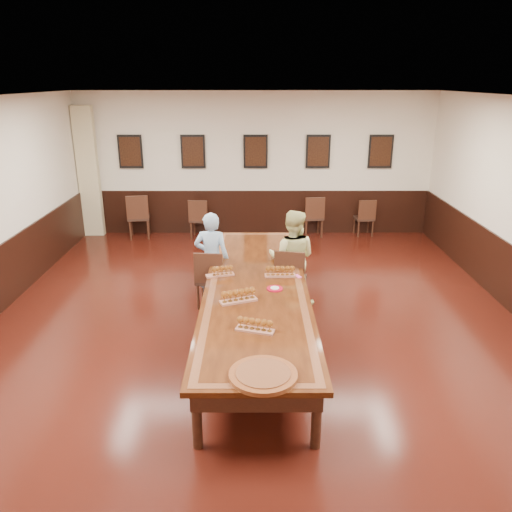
{
  "coord_description": "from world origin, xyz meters",
  "views": [
    {
      "loc": [
        -0.02,
        -6.34,
        3.44
      ],
      "look_at": [
        0.0,
        0.5,
        1.0
      ],
      "focal_mm": 35.0,
      "sensor_mm": 36.0,
      "label": 1
    }
  ],
  "objects_px": {
    "spare_chair_b": "(200,218)",
    "chair_man": "(211,277)",
    "person_man": "(212,259)",
    "person_woman": "(292,258)",
    "spare_chair_a": "(139,216)",
    "chair_woman": "(291,277)",
    "spare_chair_d": "(364,217)",
    "carved_platter": "(263,375)",
    "spare_chair_c": "(312,216)",
    "conference_table": "(256,294)"
  },
  "relations": [
    {
      "from": "spare_chair_b",
      "to": "chair_man",
      "type": "bearing_deg",
      "value": 103.85
    },
    {
      "from": "person_man",
      "to": "person_woman",
      "type": "bearing_deg",
      "value": -176.53
    },
    {
      "from": "spare_chair_a",
      "to": "person_woman",
      "type": "relative_size",
      "value": 0.65
    },
    {
      "from": "chair_woman",
      "to": "spare_chair_d",
      "type": "distance_m",
      "value": 4.33
    },
    {
      "from": "spare_chair_b",
      "to": "person_woman",
      "type": "relative_size",
      "value": 0.58
    },
    {
      "from": "spare_chair_a",
      "to": "carved_platter",
      "type": "xyz_separation_m",
      "value": [
        2.71,
        -6.84,
        0.27
      ]
    },
    {
      "from": "spare_chair_b",
      "to": "chair_woman",
      "type": "bearing_deg",
      "value": 121.3
    },
    {
      "from": "spare_chair_c",
      "to": "conference_table",
      "type": "height_order",
      "value": "spare_chair_c"
    },
    {
      "from": "person_woman",
      "to": "carved_platter",
      "type": "bearing_deg",
      "value": 92.39
    },
    {
      "from": "spare_chair_a",
      "to": "spare_chair_c",
      "type": "height_order",
      "value": "spare_chair_a"
    },
    {
      "from": "spare_chair_c",
      "to": "person_man",
      "type": "height_order",
      "value": "person_man"
    },
    {
      "from": "spare_chair_d",
      "to": "conference_table",
      "type": "bearing_deg",
      "value": 56.45
    },
    {
      "from": "chair_woman",
      "to": "spare_chair_c",
      "type": "bearing_deg",
      "value": -90.05
    },
    {
      "from": "person_man",
      "to": "carved_platter",
      "type": "bearing_deg",
      "value": 109.02
    },
    {
      "from": "spare_chair_b",
      "to": "spare_chair_d",
      "type": "xyz_separation_m",
      "value": [
        3.77,
        0.18,
        -0.02
      ]
    },
    {
      "from": "spare_chair_c",
      "to": "person_woman",
      "type": "height_order",
      "value": "person_woman"
    },
    {
      "from": "spare_chair_b",
      "to": "person_man",
      "type": "bearing_deg",
      "value": 104.27
    },
    {
      "from": "chair_woman",
      "to": "carved_platter",
      "type": "relative_size",
      "value": 1.21
    },
    {
      "from": "spare_chair_c",
      "to": "person_man",
      "type": "relative_size",
      "value": 0.63
    },
    {
      "from": "spare_chair_a",
      "to": "spare_chair_b",
      "type": "bearing_deg",
      "value": 170.78
    },
    {
      "from": "person_woman",
      "to": "conference_table",
      "type": "relative_size",
      "value": 0.31
    },
    {
      "from": "spare_chair_b",
      "to": "person_man",
      "type": "height_order",
      "value": "person_man"
    },
    {
      "from": "chair_woman",
      "to": "person_man",
      "type": "bearing_deg",
      "value": 3.8
    },
    {
      "from": "spare_chair_a",
      "to": "conference_table",
      "type": "xyz_separation_m",
      "value": [
        2.65,
        -4.6,
        0.1
      ]
    },
    {
      "from": "spare_chair_a",
      "to": "person_man",
      "type": "bearing_deg",
      "value": 109.87
    },
    {
      "from": "chair_woman",
      "to": "spare_chair_b",
      "type": "xyz_separation_m",
      "value": [
        -1.81,
        3.69,
        -0.04
      ]
    },
    {
      "from": "spare_chair_a",
      "to": "conference_table",
      "type": "height_order",
      "value": "spare_chair_a"
    },
    {
      "from": "chair_man",
      "to": "person_woman",
      "type": "height_order",
      "value": "person_woman"
    },
    {
      "from": "chair_woman",
      "to": "conference_table",
      "type": "xyz_separation_m",
      "value": [
        -0.55,
        -0.91,
        0.11
      ]
    },
    {
      "from": "spare_chair_d",
      "to": "person_woman",
      "type": "distance_m",
      "value": 4.24
    },
    {
      "from": "spare_chair_a",
      "to": "spare_chair_b",
      "type": "relative_size",
      "value": 1.12
    },
    {
      "from": "spare_chair_c",
      "to": "person_man",
      "type": "distance_m",
      "value": 4.16
    },
    {
      "from": "chair_woman",
      "to": "person_woman",
      "type": "height_order",
      "value": "person_woman"
    },
    {
      "from": "spare_chair_c",
      "to": "carved_platter",
      "type": "height_order",
      "value": "spare_chair_c"
    },
    {
      "from": "spare_chair_a",
      "to": "person_woman",
      "type": "xyz_separation_m",
      "value": [
        3.21,
        -3.59,
        0.27
      ]
    },
    {
      "from": "spare_chair_c",
      "to": "conference_table",
      "type": "xyz_separation_m",
      "value": [
        -1.3,
        -4.71,
        0.14
      ]
    },
    {
      "from": "spare_chair_d",
      "to": "person_woman",
      "type": "height_order",
      "value": "person_woman"
    },
    {
      "from": "spare_chair_a",
      "to": "person_man",
      "type": "height_order",
      "value": "person_man"
    },
    {
      "from": "chair_man",
      "to": "spare_chair_a",
      "type": "distance_m",
      "value": 4.11
    },
    {
      "from": "spare_chair_d",
      "to": "person_man",
      "type": "relative_size",
      "value": 0.57
    },
    {
      "from": "spare_chair_d",
      "to": "spare_chair_a",
      "type": "bearing_deg",
      "value": -3.96
    },
    {
      "from": "spare_chair_c",
      "to": "spare_chair_b",
      "type": "bearing_deg",
      "value": -4.81
    },
    {
      "from": "person_man",
      "to": "carved_platter",
      "type": "height_order",
      "value": "person_man"
    },
    {
      "from": "chair_woman",
      "to": "spare_chair_b",
      "type": "distance_m",
      "value": 4.11
    },
    {
      "from": "spare_chair_d",
      "to": "conference_table",
      "type": "distance_m",
      "value": 5.39
    },
    {
      "from": "chair_woman",
      "to": "spare_chair_d",
      "type": "bearing_deg",
      "value": -105.63
    },
    {
      "from": "conference_table",
      "to": "carved_platter",
      "type": "relative_size",
      "value": 6.07
    },
    {
      "from": "spare_chair_c",
      "to": "spare_chair_d",
      "type": "relative_size",
      "value": 1.1
    },
    {
      "from": "spare_chair_c",
      "to": "person_man",
      "type": "xyz_separation_m",
      "value": [
        -2.0,
        -3.64,
        0.28
      ]
    },
    {
      "from": "carved_platter",
      "to": "conference_table",
      "type": "bearing_deg",
      "value": 91.58
    }
  ]
}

